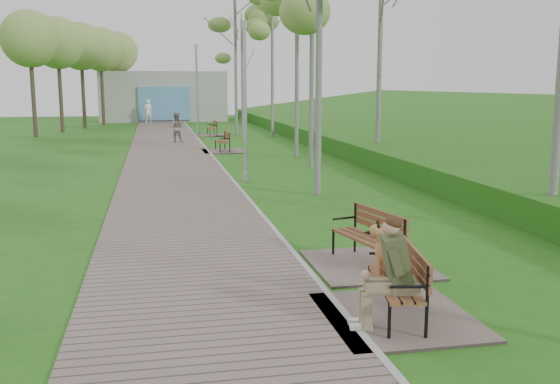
{
  "coord_description": "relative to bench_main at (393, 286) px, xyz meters",
  "views": [
    {
      "loc": [
        -2.37,
        -1.74,
        3.0
      ],
      "look_at": [
        -0.26,
        8.71,
        1.15
      ],
      "focal_mm": 40.0,
      "sensor_mm": 36.0,
      "label": 1
    }
  ],
  "objects": [
    {
      "name": "bench_main",
      "position": [
        0.0,
        0.0,
        0.0
      ],
      "size": [
        1.88,
        2.08,
        1.64
      ],
      "color": "#75655F",
      "rests_on": "ground"
    },
    {
      "name": "birch_distant_a",
      "position": [
        1.88,
        29.6,
        7.28
      ],
      "size": [
        2.78,
        2.78,
        9.86
      ],
      "color": "silver",
      "rests_on": "ground"
    },
    {
      "name": "bench_far",
      "position": [
        0.43,
        29.54,
        -0.26
      ],
      "size": [
        1.75,
        1.95,
        1.08
      ],
      "color": "#75655F",
      "rests_on": "ground"
    },
    {
      "name": "lamp_post_second",
      "position": [
        -0.17,
        11.82,
        1.82
      ],
      "size": [
        0.19,
        0.19,
        4.88
      ],
      "color": "#A2A5AA",
      "rests_on": "ground"
    },
    {
      "name": "walkway",
      "position": [
        -2.31,
        16.05,
        -0.44
      ],
      "size": [
        3.5,
        67.0,
        0.04
      ],
      "primitive_type": "cube",
      "color": "#75655F",
      "rests_on": "ground"
    },
    {
      "name": "pedestrian_near",
      "position": [
        -3.32,
        41.98,
        0.46
      ],
      "size": [
        0.78,
        0.63,
        1.84
      ],
      "primitive_type": "imported",
      "rotation": [
        0.0,
        0.0,
        3.47
      ],
      "color": "white",
      "rests_on": "ground"
    },
    {
      "name": "birch_far_b",
      "position": [
        1.95,
        27.46,
        4.8
      ],
      "size": [
        2.26,
        2.26,
        6.7
      ],
      "color": "silver",
      "rests_on": "ground"
    },
    {
      "name": "pedestrian_far",
      "position": [
        -1.8,
        25.26,
        0.32
      ],
      "size": [
        0.84,
        0.7,
        1.55
      ],
      "primitive_type": "imported",
      "rotation": [
        0.0,
        0.0,
        2.98
      ],
      "color": "gray",
      "rests_on": "ground"
    },
    {
      "name": "building_north",
      "position": [
        -2.06,
        45.52,
        1.53
      ],
      "size": [
        10.0,
        5.2,
        4.0
      ],
      "color": "#9E9E99",
      "rests_on": "ground"
    },
    {
      "name": "embankment",
      "position": [
        11.44,
        14.55,
        -0.46
      ],
      "size": [
        14.0,
        70.0,
        1.6
      ],
      "primitive_type": "cube",
      "color": "#33751C",
      "rests_on": "ground"
    },
    {
      "name": "bench_second",
      "position": [
        0.48,
        2.37,
        -0.24
      ],
      "size": [
        1.89,
        2.1,
        1.16
      ],
      "color": "#75655F",
      "rests_on": "ground"
    },
    {
      "name": "bench_third",
      "position": [
        0.07,
        20.66,
        -0.25
      ],
      "size": [
        1.82,
        2.02,
        1.12
      ],
      "color": "#75655F",
      "rests_on": "ground"
    },
    {
      "name": "lamp_post_third",
      "position": [
        -0.39,
        29.66,
        1.99
      ],
      "size": [
        0.2,
        0.2,
        5.25
      ],
      "color": "#A2A5AA",
      "rests_on": "ground"
    },
    {
      "name": "kerb",
      "position": [
        -0.56,
        16.05,
        -0.44
      ],
      "size": [
        0.1,
        67.0,
        0.05
      ],
      "primitive_type": "cube",
      "color": "#999993",
      "rests_on": "ground"
    }
  ]
}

